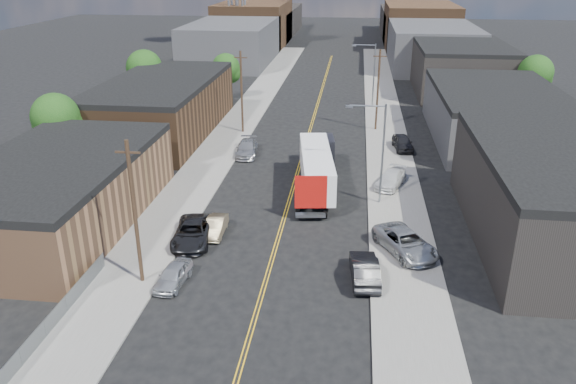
% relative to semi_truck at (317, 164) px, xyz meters
% --- Properties ---
extents(ground, '(260.00, 260.00, 0.00)m').
position_rel_semi_truck_xyz_m(ground, '(-2.23, 31.72, -2.28)').
color(ground, black).
rests_on(ground, ground).
extents(centerline, '(0.32, 120.00, 0.01)m').
position_rel_semi_truck_xyz_m(centerline, '(-2.23, 16.72, -2.28)').
color(centerline, gold).
rests_on(centerline, ground).
extents(sidewalk_left, '(5.00, 140.00, 0.15)m').
position_rel_semi_truck_xyz_m(sidewalk_left, '(-11.73, 16.72, -2.21)').
color(sidewalk_left, slate).
rests_on(sidewalk_left, ground).
extents(sidewalk_right, '(5.00, 140.00, 0.15)m').
position_rel_semi_truck_xyz_m(sidewalk_right, '(7.27, 16.72, -2.21)').
color(sidewalk_right, slate).
rests_on(sidewalk_right, ground).
extents(warehouse_tan, '(12.00, 22.00, 5.60)m').
position_rel_semi_truck_xyz_m(warehouse_tan, '(-20.23, -10.28, 0.52)').
color(warehouse_tan, brown).
rests_on(warehouse_tan, ground).
extents(warehouse_brown, '(12.00, 26.00, 6.60)m').
position_rel_semi_truck_xyz_m(warehouse_brown, '(-20.23, 15.72, 1.02)').
color(warehouse_brown, '#432C1B').
rests_on(warehouse_brown, ground).
extents(industrial_right_a, '(14.00, 22.00, 7.10)m').
position_rel_semi_truck_xyz_m(industrial_right_a, '(19.75, -8.28, 1.27)').
color(industrial_right_a, black).
rests_on(industrial_right_a, ground).
extents(industrial_right_b, '(14.00, 24.00, 6.10)m').
position_rel_semi_truck_xyz_m(industrial_right_b, '(19.77, 17.72, 0.77)').
color(industrial_right_b, '#333335').
rests_on(industrial_right_b, ground).
extents(industrial_right_c, '(14.00, 22.00, 7.60)m').
position_rel_semi_truck_xyz_m(industrial_right_c, '(19.77, 43.72, 1.52)').
color(industrial_right_c, black).
rests_on(industrial_right_c, ground).
extents(skyline_left_a, '(16.00, 30.00, 8.00)m').
position_rel_semi_truck_xyz_m(skyline_left_a, '(-22.23, 66.72, 1.72)').
color(skyline_left_a, '#333335').
rests_on(skyline_left_a, ground).
extents(skyline_right_a, '(16.00, 30.00, 8.00)m').
position_rel_semi_truck_xyz_m(skyline_right_a, '(17.77, 66.72, 1.72)').
color(skyline_right_a, '#333335').
rests_on(skyline_right_a, ground).
extents(skyline_left_b, '(16.00, 26.00, 10.00)m').
position_rel_semi_truck_xyz_m(skyline_left_b, '(-22.23, 91.72, 2.72)').
color(skyline_left_b, '#432C1B').
rests_on(skyline_left_b, ground).
extents(skyline_right_b, '(16.00, 26.00, 10.00)m').
position_rel_semi_truck_xyz_m(skyline_right_b, '(17.77, 91.72, 2.72)').
color(skyline_right_b, '#432C1B').
rests_on(skyline_right_b, ground).
extents(skyline_left_c, '(16.00, 40.00, 7.00)m').
position_rel_semi_truck_xyz_m(skyline_left_c, '(-22.23, 111.72, 1.22)').
color(skyline_left_c, black).
rests_on(skyline_left_c, ground).
extents(skyline_right_c, '(16.00, 40.00, 7.00)m').
position_rel_semi_truck_xyz_m(skyline_right_c, '(17.77, 111.72, 1.22)').
color(skyline_right_c, black).
rests_on(skyline_right_c, ground).
extents(streetlight_near, '(3.39, 0.25, 9.00)m').
position_rel_semi_truck_xyz_m(streetlight_near, '(5.36, -3.28, 3.04)').
color(streetlight_near, gray).
rests_on(streetlight_near, ground).
extents(streetlight_far, '(3.39, 0.25, 9.00)m').
position_rel_semi_truck_xyz_m(streetlight_far, '(5.36, 31.72, 3.04)').
color(streetlight_far, gray).
rests_on(streetlight_far, ground).
extents(utility_pole_left_near, '(1.60, 0.26, 10.00)m').
position_rel_semi_truck_xyz_m(utility_pole_left_near, '(-10.43, -18.28, 2.86)').
color(utility_pole_left_near, black).
rests_on(utility_pole_left_near, ground).
extents(utility_pole_left_far, '(1.60, 0.26, 10.00)m').
position_rel_semi_truck_xyz_m(utility_pole_left_far, '(-10.43, 16.72, 2.86)').
color(utility_pole_left_far, black).
rests_on(utility_pole_left_far, ground).
extents(utility_pole_right, '(1.60, 0.26, 10.00)m').
position_rel_semi_truck_xyz_m(utility_pole_right, '(5.97, 19.72, 2.86)').
color(utility_pole_right, black).
rests_on(utility_pole_right, ground).
extents(chainlink_fence, '(0.05, 16.00, 1.22)m').
position_rel_semi_truck_xyz_m(chainlink_fence, '(-13.73, -24.78, -1.63)').
color(chainlink_fence, slate).
rests_on(chainlink_fence, ground).
extents(tree_left_near, '(4.85, 4.76, 7.91)m').
position_rel_semi_truck_xyz_m(tree_left_near, '(-26.18, 1.71, 2.89)').
color(tree_left_near, black).
rests_on(tree_left_near, ground).
extents(tree_left_mid, '(5.10, 5.04, 8.37)m').
position_rel_semi_truck_xyz_m(tree_left_mid, '(-26.18, 26.71, 3.20)').
color(tree_left_mid, black).
rests_on(tree_left_mid, ground).
extents(tree_left_far, '(4.35, 4.20, 6.97)m').
position_rel_semi_truck_xyz_m(tree_left_far, '(-16.18, 33.71, 2.28)').
color(tree_left_far, black).
rests_on(tree_left_far, ground).
extents(tree_right_far, '(4.85, 4.76, 7.91)m').
position_rel_semi_truck_xyz_m(tree_right_far, '(27.82, 31.71, 2.89)').
color(tree_right_far, black).
rests_on(tree_right_far, ground).
extents(semi_truck, '(4.15, 15.60, 4.01)m').
position_rel_semi_truck_xyz_m(semi_truck, '(0.00, 0.00, 0.00)').
color(semi_truck, silver).
rests_on(semi_truck, ground).
extents(car_left_a, '(2.02, 4.12, 1.35)m').
position_rel_semi_truck_xyz_m(car_left_a, '(-8.27, -18.28, -1.61)').
color(car_left_a, '#BABDC0').
rests_on(car_left_a, ground).
extents(car_left_b, '(1.47, 3.99, 1.30)m').
position_rel_semi_truck_xyz_m(car_left_b, '(-7.23, -10.75, -1.63)').
color(car_left_b, '#827255').
rests_on(car_left_b, ground).
extents(car_left_c, '(3.35, 6.12, 1.62)m').
position_rel_semi_truck_xyz_m(car_left_c, '(-8.63, -12.28, -1.47)').
color(car_left_c, black).
rests_on(car_left_c, ground).
extents(car_left_d, '(2.60, 5.48, 1.54)m').
position_rel_semi_truck_xyz_m(car_left_d, '(-8.35, 8.36, -1.51)').
color(car_left_d, '#999B9E').
rests_on(car_left_d, ground).
extents(car_right_oncoming, '(2.20, 5.16, 1.65)m').
position_rel_semi_truck_xyz_m(car_right_oncoming, '(4.37, -16.25, -1.46)').
color(car_right_oncoming, black).
rests_on(car_right_oncoming, ground).
extents(car_right_lot_a, '(5.19, 6.52, 1.65)m').
position_rel_semi_truck_xyz_m(car_right_lot_a, '(7.33, -12.28, -1.31)').
color(car_right_lot_a, '#A9ACAE').
rests_on(car_right_lot_a, sidewalk_right).
extents(car_right_lot_b, '(3.55, 5.27, 1.42)m').
position_rel_semi_truck_xyz_m(car_right_lot_b, '(6.93, 0.72, -1.42)').
color(car_right_lot_b, silver).
rests_on(car_right_lot_b, sidewalk_right).
extents(car_right_lot_c, '(2.46, 4.88, 1.59)m').
position_rel_semi_truck_xyz_m(car_right_lot_c, '(8.77, 11.96, -1.34)').
color(car_right_lot_c, black).
rests_on(car_right_lot_c, sidewalk_right).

